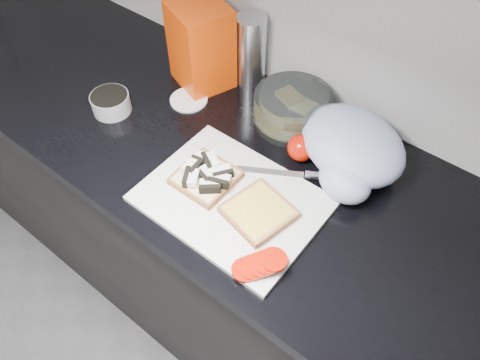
# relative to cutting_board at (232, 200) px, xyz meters

# --- Properties ---
(base_cabinet) EXTENTS (3.50, 0.60, 0.86)m
(base_cabinet) POSITION_rel_cutting_board_xyz_m (-0.08, 0.13, -0.48)
(base_cabinet) COLOR black
(base_cabinet) RESTS_ON ground
(countertop) EXTENTS (3.50, 0.64, 0.04)m
(countertop) POSITION_rel_cutting_board_xyz_m (-0.08, 0.13, -0.03)
(countertop) COLOR black
(countertop) RESTS_ON base_cabinet
(cutting_board) EXTENTS (0.40, 0.30, 0.01)m
(cutting_board) POSITION_rel_cutting_board_xyz_m (0.00, 0.00, 0.00)
(cutting_board) COLOR silver
(cutting_board) RESTS_ON countertop
(bread_left) EXTENTS (0.13, 0.13, 0.04)m
(bread_left) POSITION_rel_cutting_board_xyz_m (-0.08, 0.01, 0.02)
(bread_left) COLOR beige
(bread_left) RESTS_ON cutting_board
(bread_right) EXTENTS (0.16, 0.16, 0.02)m
(bread_right) POSITION_rel_cutting_board_xyz_m (0.07, 0.00, 0.02)
(bread_right) COLOR beige
(bread_right) RESTS_ON cutting_board
(tomato_slices) EXTENTS (0.11, 0.12, 0.02)m
(tomato_slices) POSITION_rel_cutting_board_xyz_m (0.15, -0.10, 0.02)
(tomato_slices) COLOR #B81304
(tomato_slices) RESTS_ON cutting_board
(knife) EXTENTS (0.21, 0.13, 0.01)m
(knife) POSITION_rel_cutting_board_xyz_m (0.08, 0.15, 0.01)
(knife) COLOR silver
(knife) RESTS_ON cutting_board
(seed_tub) EXTENTS (0.10, 0.10, 0.05)m
(seed_tub) POSITION_rel_cutting_board_xyz_m (-0.45, 0.04, 0.02)
(seed_tub) COLOR gray
(seed_tub) RESTS_ON countertop
(tub_lid) EXTENTS (0.13, 0.13, 0.01)m
(tub_lid) POSITION_rel_cutting_board_xyz_m (-0.31, 0.20, -0.00)
(tub_lid) COLOR white
(tub_lid) RESTS_ON countertop
(glass_bowl) EXTENTS (0.20, 0.20, 0.09)m
(glass_bowl) POSITION_rel_cutting_board_xyz_m (-0.04, 0.31, 0.04)
(glass_bowl) COLOR silver
(glass_bowl) RESTS_ON countertop
(bread_bag) EXTENTS (0.19, 0.18, 0.23)m
(bread_bag) POSITION_rel_cutting_board_xyz_m (-0.34, 0.29, 0.11)
(bread_bag) COLOR #FC2604
(bread_bag) RESTS_ON countertop
(steel_canister) EXTENTS (0.08, 0.08, 0.20)m
(steel_canister) POSITION_rel_cutting_board_xyz_m (-0.24, 0.38, 0.09)
(steel_canister) COLOR #BBBBC0
(steel_canister) RESTS_ON countertop
(grocery_bag) EXTENTS (0.33, 0.32, 0.12)m
(grocery_bag) POSITION_rel_cutting_board_xyz_m (0.15, 0.26, 0.05)
(grocery_bag) COLOR #A9B8D0
(grocery_bag) RESTS_ON countertop
(whole_tomatoes) EXTENTS (0.07, 0.07, 0.07)m
(whole_tomatoes) POSITION_rel_cutting_board_xyz_m (0.05, 0.21, 0.03)
(whole_tomatoes) COLOR #B81304
(whole_tomatoes) RESTS_ON countertop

